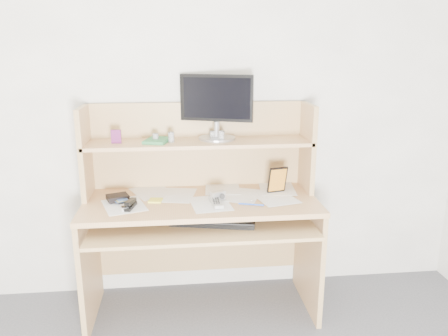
{
  "coord_description": "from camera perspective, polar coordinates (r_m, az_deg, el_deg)",
  "views": [
    {
      "loc": [
        -0.12,
        -1.0,
        1.63
      ],
      "look_at": [
        0.13,
        1.43,
        0.96
      ],
      "focal_mm": 35.0,
      "sensor_mm": 36.0,
      "label": 1
    }
  ],
  "objects": [
    {
      "name": "flip_phone",
      "position": [
        2.53,
        -12.93,
        -5.0
      ],
      "size": [
        0.06,
        0.08,
        0.02
      ],
      "primitive_type": "cube",
      "rotation": [
        0.0,
        0.0,
        0.29
      ],
      "color": "silver",
      "rests_on": "paper_clutter"
    },
    {
      "name": "wallet",
      "position": [
        2.68,
        -13.72,
        -3.77
      ],
      "size": [
        0.15,
        0.14,
        0.03
      ],
      "primitive_type": "cube",
      "rotation": [
        0.0,
        0.0,
        0.36
      ],
      "color": "black",
      "rests_on": "paper_clutter"
    },
    {
      "name": "digital_camera",
      "position": [
        2.6,
        -0.79,
        -3.64
      ],
      "size": [
        0.09,
        0.07,
        0.05
      ],
      "primitive_type": "cube",
      "rotation": [
        0.0,
        0.0,
        0.5
      ],
      "color": "#ABABAD",
      "rests_on": "paper_clutter"
    },
    {
      "name": "paper_clutter",
      "position": [
        2.63,
        -3.02,
        -4.1
      ],
      "size": [
        1.32,
        0.54,
        0.01
      ],
      "primitive_type": "cube",
      "color": "white",
      "rests_on": "desk"
    },
    {
      "name": "keyboard",
      "position": [
        2.55,
        -1.42,
        -6.82
      ],
      "size": [
        0.51,
        0.28,
        0.03
      ],
      "rotation": [
        0.0,
        0.0,
        -0.22
      ],
      "color": "black",
      "rests_on": "desk"
    },
    {
      "name": "back_wall",
      "position": [
        2.83,
        -3.52,
        7.62
      ],
      "size": [
        3.6,
        0.04,
        2.5
      ],
      "primitive_type": "cube",
      "color": "white",
      "rests_on": "floor"
    },
    {
      "name": "monitor",
      "position": [
        2.72,
        -0.98,
        8.24
      ],
      "size": [
        0.44,
        0.23,
        0.4
      ],
      "rotation": [
        0.0,
        0.0,
        -0.34
      ],
      "color": "#ACACB1",
      "rests_on": "desk"
    },
    {
      "name": "sticky_note_pad",
      "position": [
        2.64,
        -8.94,
        -4.2
      ],
      "size": [
        0.09,
        0.09,
        0.01
      ],
      "primitive_type": "cube",
      "rotation": [
        0.0,
        0.0,
        -0.16
      ],
      "color": "#F8FD42",
      "rests_on": "desk"
    },
    {
      "name": "card_box",
      "position": [
        2.69,
        -13.91,
        4.0
      ],
      "size": [
        0.06,
        0.02,
        0.08
      ],
      "primitive_type": "cube",
      "rotation": [
        0.0,
        0.0,
        -0.03
      ],
      "color": "maroon",
      "rests_on": "desk"
    },
    {
      "name": "chip_stack_c",
      "position": [
        2.74,
        -1.47,
        4.33
      ],
      "size": [
        0.04,
        0.04,
        0.05
      ],
      "primitive_type": "cylinder",
      "rotation": [
        0.0,
        0.0,
        -0.02
      ],
      "color": "black",
      "rests_on": "desk"
    },
    {
      "name": "chip_stack_a",
      "position": [
        2.69,
        -8.94,
        3.94
      ],
      "size": [
        0.05,
        0.05,
        0.05
      ],
      "primitive_type": "cylinder",
      "rotation": [
        0.0,
        0.0,
        -0.28
      ],
      "color": "black",
      "rests_on": "desk"
    },
    {
      "name": "game_case",
      "position": [
        2.73,
        6.99,
        -1.55
      ],
      "size": [
        0.12,
        0.04,
        0.17
      ],
      "primitive_type": "cube",
      "rotation": [
        0.0,
        0.0,
        0.24
      ],
      "color": "black",
      "rests_on": "paper_clutter"
    },
    {
      "name": "chip_stack_d",
      "position": [
        2.67,
        -0.34,
        4.19
      ],
      "size": [
        0.05,
        0.05,
        0.06
      ],
      "primitive_type": "cylinder",
      "rotation": [
        0.0,
        0.0,
        -0.36
      ],
      "color": "silver",
      "rests_on": "desk"
    },
    {
      "name": "desk",
      "position": [
        2.73,
        -3.09,
        -4.7
      ],
      "size": [
        1.4,
        0.7,
        1.3
      ],
      "color": "tan",
      "rests_on": "floor"
    },
    {
      "name": "tv_remote",
      "position": [
        2.55,
        -1.07,
        -4.44
      ],
      "size": [
        0.08,
        0.2,
        0.02
      ],
      "primitive_type": "cube",
      "rotation": [
        0.0,
        0.0,
        0.12
      ],
      "color": "#9D9E99",
      "rests_on": "paper_clutter"
    },
    {
      "name": "shelf_book",
      "position": [
        2.68,
        -8.69,
        3.58
      ],
      "size": [
        0.18,
        0.21,
        0.02
      ],
      "primitive_type": "cube",
      "rotation": [
        0.0,
        0.0,
        -0.3
      ],
      "color": "#378A45",
      "rests_on": "desk"
    },
    {
      "name": "chip_stack_b",
      "position": [
        2.66,
        -6.91,
        4.03
      ],
      "size": [
        0.04,
        0.04,
        0.06
      ],
      "primitive_type": "cylinder",
      "rotation": [
        0.0,
        0.0,
        0.12
      ],
      "color": "white",
      "rests_on": "desk"
    },
    {
      "name": "blue_pen",
      "position": [
        2.53,
        3.57,
        -4.77
      ],
      "size": [
        0.14,
        0.05,
        0.01
      ],
      "primitive_type": "cylinder",
      "rotation": [
        1.57,
        0.0,
        1.27
      ],
      "color": "blue",
      "rests_on": "paper_clutter"
    },
    {
      "name": "stapler",
      "position": [
        2.55,
        -12.14,
        -4.58
      ],
      "size": [
        0.07,
        0.14,
        0.04
      ],
      "primitive_type": "cube",
      "rotation": [
        0.0,
        0.0,
        -0.23
      ],
      "color": "black",
      "rests_on": "paper_clutter"
    }
  ]
}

